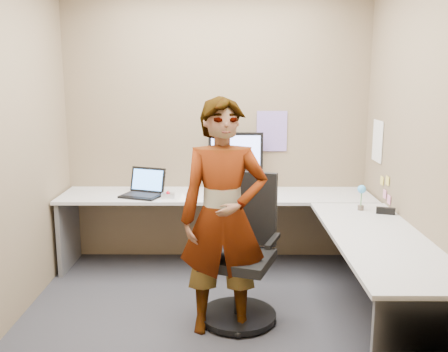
{
  "coord_description": "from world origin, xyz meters",
  "views": [
    {
      "loc": [
        0.11,
        -3.67,
        1.83
      ],
      "look_at": [
        0.08,
        0.25,
        1.05
      ],
      "focal_mm": 40.0,
      "sensor_mm": 36.0,
      "label": 1
    }
  ],
  "objects_px": {
    "monitor": "(236,154)",
    "office_chair": "(241,262)",
    "person": "(223,218)",
    "desk": "(266,226)"
  },
  "relations": [
    {
      "from": "monitor",
      "to": "office_chair",
      "type": "bearing_deg",
      "value": -88.19
    },
    {
      "from": "office_chair",
      "to": "person",
      "type": "height_order",
      "value": "person"
    },
    {
      "from": "desk",
      "to": "office_chair",
      "type": "bearing_deg",
      "value": -115.89
    },
    {
      "from": "desk",
      "to": "monitor",
      "type": "relative_size",
      "value": 5.59
    },
    {
      "from": "person",
      "to": "office_chair",
      "type": "bearing_deg",
      "value": 52.18
    },
    {
      "from": "monitor",
      "to": "desk",
      "type": "bearing_deg",
      "value": -71.37
    },
    {
      "from": "monitor",
      "to": "person",
      "type": "height_order",
      "value": "person"
    },
    {
      "from": "monitor",
      "to": "office_chair",
      "type": "height_order",
      "value": "monitor"
    },
    {
      "from": "monitor",
      "to": "person",
      "type": "bearing_deg",
      "value": -93.69
    },
    {
      "from": "desk",
      "to": "office_chair",
      "type": "xyz_separation_m",
      "value": [
        -0.22,
        -0.46,
        -0.14
      ]
    }
  ]
}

